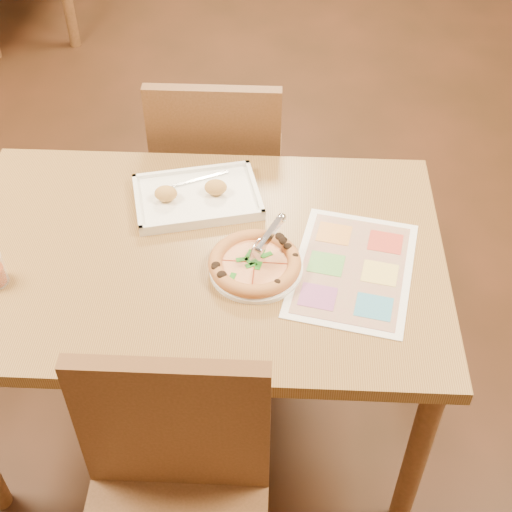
{
  "coord_description": "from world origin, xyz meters",
  "views": [
    {
      "loc": [
        0.22,
        -1.34,
        2.02
      ],
      "look_at": [
        0.16,
        -0.07,
        0.77
      ],
      "focal_mm": 50.0,
      "sensor_mm": 36.0,
      "label": 1
    }
  ],
  "objects_px": {
    "dining_table": "(199,273)",
    "appetizer_tray": "(196,197)",
    "chair_far": "(218,160)",
    "menu": "(353,269)",
    "plate": "(256,268)",
    "pizza_cutter": "(267,239)",
    "pizza": "(255,263)",
    "chair_near": "(172,492)"
  },
  "relations": [
    {
      "from": "chair_far",
      "to": "appetizer_tray",
      "type": "height_order",
      "value": "chair_far"
    },
    {
      "from": "chair_near",
      "to": "appetizer_tray",
      "type": "relative_size",
      "value": 1.2
    },
    {
      "from": "pizza",
      "to": "menu",
      "type": "height_order",
      "value": "pizza"
    },
    {
      "from": "dining_table",
      "to": "plate",
      "type": "height_order",
      "value": "plate"
    },
    {
      "from": "dining_table",
      "to": "appetizer_tray",
      "type": "bearing_deg",
      "value": 96.38
    },
    {
      "from": "pizza",
      "to": "menu",
      "type": "xyz_separation_m",
      "value": [
        0.25,
        0.01,
        -0.02
      ]
    },
    {
      "from": "menu",
      "to": "appetizer_tray",
      "type": "bearing_deg",
      "value": 149.48
    },
    {
      "from": "chair_far",
      "to": "chair_near",
      "type": "bearing_deg",
      "value": 90.0
    },
    {
      "from": "chair_far",
      "to": "appetizer_tray",
      "type": "distance_m",
      "value": 0.43
    },
    {
      "from": "chair_near",
      "to": "menu",
      "type": "bearing_deg",
      "value": 53.52
    },
    {
      "from": "chair_far",
      "to": "pizza",
      "type": "relative_size",
      "value": 1.98
    },
    {
      "from": "dining_table",
      "to": "pizza",
      "type": "height_order",
      "value": "pizza"
    },
    {
      "from": "plate",
      "to": "chair_far",
      "type": "bearing_deg",
      "value": 103.39
    },
    {
      "from": "plate",
      "to": "menu",
      "type": "bearing_deg",
      "value": 3.05
    },
    {
      "from": "chair_near",
      "to": "pizza",
      "type": "xyz_separation_m",
      "value": [
        0.16,
        0.54,
        0.18
      ]
    },
    {
      "from": "chair_near",
      "to": "chair_far",
      "type": "xyz_separation_m",
      "value": [
        -0.0,
        1.2,
        0.0
      ]
    },
    {
      "from": "pizza",
      "to": "menu",
      "type": "relative_size",
      "value": 0.57
    },
    {
      "from": "chair_far",
      "to": "plate",
      "type": "relative_size",
      "value": 1.95
    },
    {
      "from": "plate",
      "to": "appetizer_tray",
      "type": "bearing_deg",
      "value": 124.25
    },
    {
      "from": "chair_near",
      "to": "pizza_cutter",
      "type": "relative_size",
      "value": 3.87
    },
    {
      "from": "chair_far",
      "to": "pizza",
      "type": "height_order",
      "value": "chair_far"
    },
    {
      "from": "dining_table",
      "to": "plate",
      "type": "xyz_separation_m",
      "value": [
        0.16,
        -0.07,
        0.09
      ]
    },
    {
      "from": "plate",
      "to": "pizza_cutter",
      "type": "xyz_separation_m",
      "value": [
        0.03,
        0.04,
        0.07
      ]
    },
    {
      "from": "chair_near",
      "to": "plate",
      "type": "bearing_deg",
      "value": 73.53
    },
    {
      "from": "plate",
      "to": "pizza",
      "type": "xyz_separation_m",
      "value": [
        -0.0,
        -0.0,
        0.02
      ]
    },
    {
      "from": "dining_table",
      "to": "appetizer_tray",
      "type": "relative_size",
      "value": 3.31
    },
    {
      "from": "pizza",
      "to": "plate",
      "type": "bearing_deg",
      "value": 11.71
    },
    {
      "from": "pizza_cutter",
      "to": "chair_near",
      "type": "bearing_deg",
      "value": -164.36
    },
    {
      "from": "chair_far",
      "to": "pizza_cutter",
      "type": "distance_m",
      "value": 0.7
    },
    {
      "from": "plate",
      "to": "pizza_cutter",
      "type": "relative_size",
      "value": 1.98
    },
    {
      "from": "chair_far",
      "to": "appetizer_tray",
      "type": "bearing_deg",
      "value": 86.78
    },
    {
      "from": "plate",
      "to": "pizza_cutter",
      "type": "height_order",
      "value": "pizza_cutter"
    },
    {
      "from": "dining_table",
      "to": "menu",
      "type": "distance_m",
      "value": 0.42
    },
    {
      "from": "chair_far",
      "to": "pizza_cutter",
      "type": "xyz_separation_m",
      "value": [
        0.18,
        -0.63,
        0.23
      ]
    },
    {
      "from": "pizza",
      "to": "pizza_cutter",
      "type": "relative_size",
      "value": 1.95
    },
    {
      "from": "plate",
      "to": "menu",
      "type": "distance_m",
      "value": 0.25
    },
    {
      "from": "plate",
      "to": "pizza_cutter",
      "type": "bearing_deg",
      "value": 54.8
    },
    {
      "from": "pizza",
      "to": "dining_table",
      "type": "bearing_deg",
      "value": 157.15
    },
    {
      "from": "pizza_cutter",
      "to": "menu",
      "type": "relative_size",
      "value": 0.29
    },
    {
      "from": "chair_far",
      "to": "pizza",
      "type": "distance_m",
      "value": 0.71
    },
    {
      "from": "plate",
      "to": "pizza",
      "type": "relative_size",
      "value": 1.02
    },
    {
      "from": "dining_table",
      "to": "appetizer_tray",
      "type": "height_order",
      "value": "appetizer_tray"
    }
  ]
}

